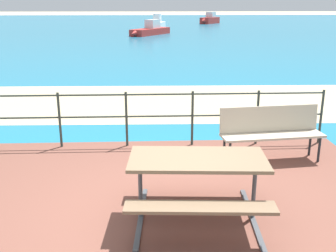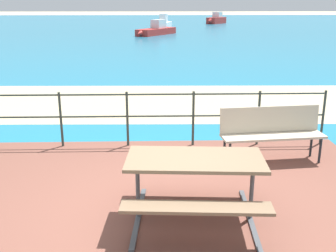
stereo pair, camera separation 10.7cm
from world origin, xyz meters
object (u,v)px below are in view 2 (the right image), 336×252
object	(u,v)px
boat_near	(163,24)
boat_mid	(216,20)
park_bench	(271,129)
picnic_table	(195,172)
boat_far	(156,30)

from	to	relation	value
boat_near	boat_mid	distance (m)	12.88
park_bench	boat_mid	size ratio (longest dim) A/B	0.46
picnic_table	boat_far	world-z (taller)	boat_far
park_bench	boat_near	distance (m)	35.15
park_bench	boat_mid	xyz separation A→B (m)	(5.80, 46.00, -0.08)
picnic_table	boat_mid	distance (m)	48.38
park_bench	boat_near	world-z (taller)	boat_near
picnic_table	boat_near	distance (m)	36.98
picnic_table	boat_mid	xyz separation A→B (m)	(7.22, 47.84, -0.15)
boat_far	boat_mid	bearing A→B (deg)	-171.52
boat_near	boat_far	distance (m)	7.37
boat_mid	boat_far	bearing A→B (deg)	11.63
park_bench	boat_near	xyz separation A→B (m)	(-1.11, 35.13, -0.12)
picnic_table	boat_far	xyz separation A→B (m)	(-0.37, 29.64, -0.28)
picnic_table	park_bench	world-z (taller)	park_bench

